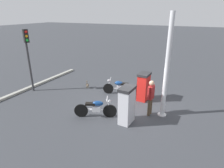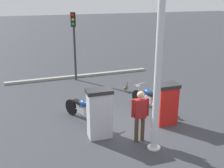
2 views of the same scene
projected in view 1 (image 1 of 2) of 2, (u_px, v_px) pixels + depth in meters
name	position (u px, v px, depth m)	size (l,w,h in m)	color
ground_plane	(130.00, 108.00, 9.49)	(120.00, 120.00, 0.00)	#383A3F
fuel_pump_near	(144.00, 86.00, 10.16)	(0.64, 0.82, 1.51)	red
fuel_pump_far	(127.00, 105.00, 8.01)	(0.61, 0.86, 1.65)	silver
motorcycle_near_pump	(120.00, 87.00, 10.95)	(2.01, 0.77, 0.94)	black
motorcycle_far_pump	(96.00, 108.00, 8.55)	(1.80, 0.89, 0.95)	black
attendant_person	(151.00, 96.00, 8.57)	(0.26, 0.58, 1.69)	#473828
wandering_duck	(87.00, 85.00, 11.93)	(0.37, 0.38, 0.44)	brown
roadside_traffic_light	(28.00, 50.00, 10.68)	(0.40, 0.30, 3.64)	#38383A
canopy_support_pole	(167.00, 70.00, 8.10)	(0.40, 0.40, 4.57)	silver
road_edge_kerb	(32.00, 86.00, 12.09)	(0.46, 8.16, 0.12)	#9E9E93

